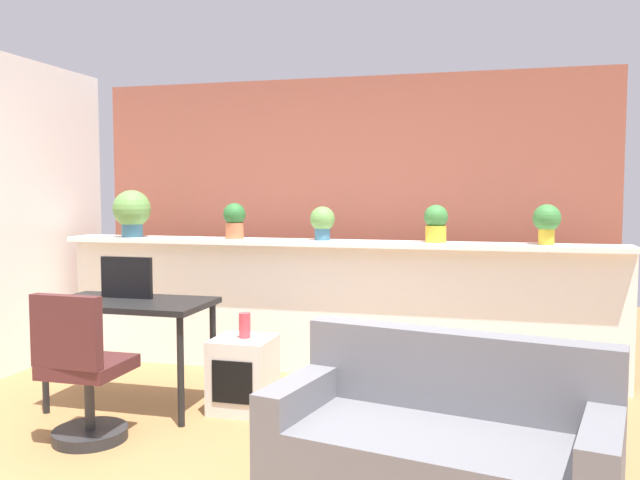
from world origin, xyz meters
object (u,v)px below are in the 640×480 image
potted_plant_3 (436,223)px  vase_on_shelf (245,325)px  potted_plant_0 (132,211)px  desk (130,312)px  potted_plant_1 (234,219)px  office_chair (83,379)px  side_cube_shelf (243,374)px  potted_plant_4 (547,221)px  potted_plant_2 (322,221)px  couch (440,451)px  tv_monitor (127,277)px

potted_plant_3 → vase_on_shelf: potted_plant_3 is taller
potted_plant_0 → desk: size_ratio=0.37×
potted_plant_1 → office_chair: bearing=-98.0°
potted_plant_3 → side_cube_shelf: bearing=-139.7°
potted_plant_4 → potted_plant_2: bearing=179.6°
couch → potted_plant_0: bearing=144.0°
office_chair → couch: (2.10, -0.28, -0.11)m
desk → tv_monitor: bearing=131.1°
couch → desk: bearing=156.8°
office_chair → couch: 2.12m
tv_monitor → couch: bearing=-24.3°
side_cube_shelf → couch: size_ratio=0.30×
potted_plant_1 → tv_monitor: potted_plant_1 is taller
potted_plant_3 → tv_monitor: (-2.04, -1.08, -0.36)m
potted_plant_0 → desk: (0.62, -1.10, -0.66)m
side_cube_shelf → potted_plant_2: bearing=73.6°
desk → office_chair: (0.07, -0.65, -0.28)m
potted_plant_4 → tv_monitor: bearing=-159.6°
potted_plant_0 → desk: bearing=-60.4°
potted_plant_1 → potted_plant_2: bearing=3.1°
potted_plant_0 → tv_monitor: potted_plant_0 is taller
potted_plant_4 → potted_plant_1: bearing=-179.3°
potted_plant_1 → potted_plant_3: 1.65m
potted_plant_0 → potted_plant_4: (3.41, 0.04, -0.05)m
potted_plant_2 → tv_monitor: size_ratio=0.72×
potted_plant_3 → potted_plant_4: bearing=-1.3°
side_cube_shelf → potted_plant_3: bearing=40.3°
tv_monitor → office_chair: 0.90m
potted_plant_2 → couch: 2.56m
potted_plant_0 → potted_plant_1: bearing=0.9°
potted_plant_0 → tv_monitor: 1.24m
potted_plant_0 → tv_monitor: size_ratio=1.06×
tv_monitor → potted_plant_3: bearing=27.9°
desk → couch: size_ratio=0.65×
tv_monitor → side_cube_shelf: bearing=4.2°
potted_plant_0 → potted_plant_3: 2.60m
potted_plant_1 → potted_plant_4: size_ratio=1.00×
potted_plant_3 → office_chair: bearing=-136.3°
tv_monitor → side_cube_shelf: 1.06m
office_chair → desk: bearing=96.2°
potted_plant_1 → potted_plant_3: size_ratio=1.02×
potted_plant_4 → side_cube_shelf: bearing=-153.6°
office_chair → side_cube_shelf: 1.07m
tv_monitor → couch: size_ratio=0.23×
potted_plant_1 → potted_plant_4: bearing=0.7°
potted_plant_3 → vase_on_shelf: 1.70m
potted_plant_3 → desk: potted_plant_3 is taller
potted_plant_3 → potted_plant_0: bearing=-178.6°
office_chair → vase_on_shelf: (0.71, 0.81, 0.20)m
potted_plant_3 → side_cube_shelf: size_ratio=0.59×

